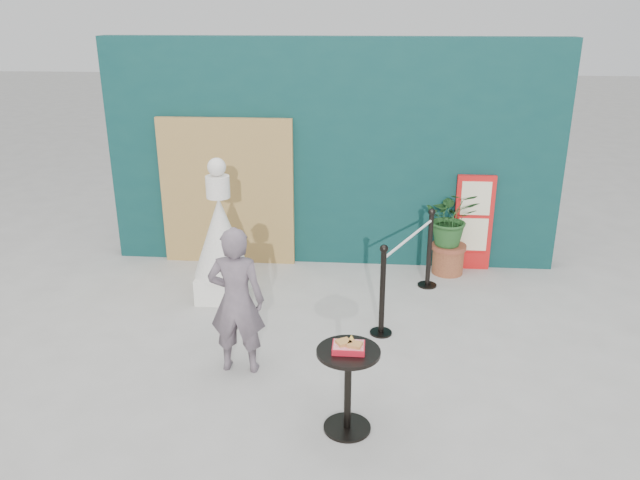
{
  "coord_description": "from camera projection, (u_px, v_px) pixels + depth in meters",
  "views": [
    {
      "loc": [
        0.51,
        -5.02,
        3.31
      ],
      "look_at": [
        0.0,
        1.2,
        1.0
      ],
      "focal_mm": 35.0,
      "sensor_mm": 36.0,
      "label": 1
    }
  ],
  "objects": [
    {
      "name": "planter",
      "position": [
        450.0,
        225.0,
        8.12
      ],
      "size": [
        0.68,
        0.59,
        1.15
      ],
      "color": "#975931",
      "rests_on": "ground"
    },
    {
      "name": "bamboo_fence",
      "position": [
        227.0,
        192.0,
        8.39
      ],
      "size": [
        1.8,
        0.08,
        2.0
      ],
      "primitive_type": "cube",
      "color": "tan",
      "rests_on": "ground"
    },
    {
      "name": "stanchion_barrier",
      "position": [
        408.0,
        269.0,
        7.2
      ],
      "size": [
        0.84,
        1.54,
        1.03
      ],
      "color": "black",
      "rests_on": "ground"
    },
    {
      "name": "woman",
      "position": [
        237.0,
        301.0,
        5.88
      ],
      "size": [
        0.54,
        0.36,
        1.47
      ],
      "primitive_type": "imported",
      "rotation": [
        0.0,
        0.0,
        3.13
      ],
      "color": "slate",
      "rests_on": "ground"
    },
    {
      "name": "menu_board",
      "position": [
        473.0,
        223.0,
        8.27
      ],
      "size": [
        0.5,
        0.07,
        1.3
      ],
      "color": "red",
      "rests_on": "ground"
    },
    {
      "name": "ground",
      "position": [
        310.0,
        383.0,
        5.88
      ],
      "size": [
        60.0,
        60.0,
        0.0
      ],
      "primitive_type": "plane",
      "color": "#ADAAA5",
      "rests_on": "ground"
    },
    {
      "name": "statue",
      "position": [
        221.0,
        243.0,
        7.4
      ],
      "size": [
        0.68,
        0.68,
        1.74
      ],
      "color": "silver",
      "rests_on": "ground"
    },
    {
      "name": "food_basket",
      "position": [
        349.0,
        346.0,
        4.98
      ],
      "size": [
        0.26,
        0.19,
        0.11
      ],
      "color": "red",
      "rests_on": "cafe_table"
    },
    {
      "name": "cafe_table",
      "position": [
        348.0,
        377.0,
        5.08
      ],
      "size": [
        0.52,
        0.52,
        0.75
      ],
      "color": "black",
      "rests_on": "ground"
    },
    {
      "name": "back_wall",
      "position": [
        332.0,
        154.0,
        8.3
      ],
      "size": [
        6.0,
        0.3,
        3.0
      ],
      "primitive_type": "cube",
      "color": "#0B3233",
      "rests_on": "ground"
    }
  ]
}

